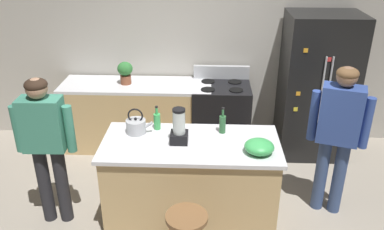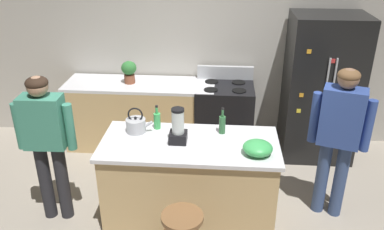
# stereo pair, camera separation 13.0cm
# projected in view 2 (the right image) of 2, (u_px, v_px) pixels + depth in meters

# --- Properties ---
(ground_plane) EXTENTS (14.00, 14.00, 0.00)m
(ground_plane) POSITION_uv_depth(u_px,v_px,m) (190.00, 218.00, 4.28)
(ground_plane) COLOR #9E9384
(back_wall) EXTENTS (8.00, 0.10, 2.70)m
(back_wall) POSITION_uv_depth(u_px,v_px,m) (201.00, 45.00, 5.46)
(back_wall) COLOR #BCB7AD
(back_wall) RESTS_ON ground_plane
(kitchen_island) EXTENTS (1.74, 0.80, 0.93)m
(kitchen_island) POSITION_uv_depth(u_px,v_px,m) (190.00, 182.00, 4.08)
(kitchen_island) COLOR tan
(kitchen_island) RESTS_ON ground_plane
(back_counter_run) EXTENTS (2.00, 0.64, 0.93)m
(back_counter_run) POSITION_uv_depth(u_px,v_px,m) (142.00, 115.00, 5.54)
(back_counter_run) COLOR tan
(back_counter_run) RESTS_ON ground_plane
(refrigerator) EXTENTS (0.90, 0.73, 1.89)m
(refrigerator) POSITION_uv_depth(u_px,v_px,m) (321.00, 89.00, 5.12)
(refrigerator) COLOR black
(refrigerator) RESTS_ON ground_plane
(stove_range) EXTENTS (0.76, 0.65, 1.11)m
(stove_range) POSITION_uv_depth(u_px,v_px,m) (224.00, 117.00, 5.43)
(stove_range) COLOR black
(stove_range) RESTS_ON ground_plane
(person_by_island_left) EXTENTS (0.59, 0.23, 1.59)m
(person_by_island_left) POSITION_uv_depth(u_px,v_px,m) (46.00, 136.00, 3.91)
(person_by_island_left) COLOR #26262B
(person_by_island_left) RESTS_ON ground_plane
(person_by_sink_right) EXTENTS (0.59, 0.33, 1.64)m
(person_by_sink_right) POSITION_uv_depth(u_px,v_px,m) (339.00, 131.00, 3.96)
(person_by_sink_right) COLOR #384C7A
(person_by_sink_right) RESTS_ON ground_plane
(bar_stool) EXTENTS (0.36, 0.36, 0.64)m
(bar_stool) POSITION_uv_depth(u_px,v_px,m) (182.00, 228.00, 3.40)
(bar_stool) COLOR brown
(bar_stool) RESTS_ON ground_plane
(potted_plant) EXTENTS (0.20, 0.20, 0.30)m
(potted_plant) POSITION_uv_depth(u_px,v_px,m) (129.00, 71.00, 5.27)
(potted_plant) COLOR brown
(potted_plant) RESTS_ON back_counter_run
(blender_appliance) EXTENTS (0.17, 0.17, 0.35)m
(blender_appliance) POSITION_uv_depth(u_px,v_px,m) (178.00, 128.00, 3.83)
(blender_appliance) COLOR black
(blender_appliance) RESTS_ON kitchen_island
(bottle_soda) EXTENTS (0.07, 0.07, 0.26)m
(bottle_soda) POSITION_uv_depth(u_px,v_px,m) (157.00, 120.00, 4.11)
(bottle_soda) COLOR #3FB259
(bottle_soda) RESTS_ON kitchen_island
(bottle_olive_oil) EXTENTS (0.07, 0.07, 0.28)m
(bottle_olive_oil) POSITION_uv_depth(u_px,v_px,m) (222.00, 124.00, 4.02)
(bottle_olive_oil) COLOR #2D6638
(bottle_olive_oil) RESTS_ON kitchen_island
(mixing_bowl) EXTENTS (0.28, 0.28, 0.12)m
(mixing_bowl) POSITION_uv_depth(u_px,v_px,m) (258.00, 148.00, 3.66)
(mixing_bowl) COLOR #3FB259
(mixing_bowl) RESTS_ON kitchen_island
(tea_kettle) EXTENTS (0.28, 0.20, 0.27)m
(tea_kettle) POSITION_uv_depth(u_px,v_px,m) (136.00, 125.00, 4.05)
(tea_kettle) COLOR #B7BABF
(tea_kettle) RESTS_ON kitchen_island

